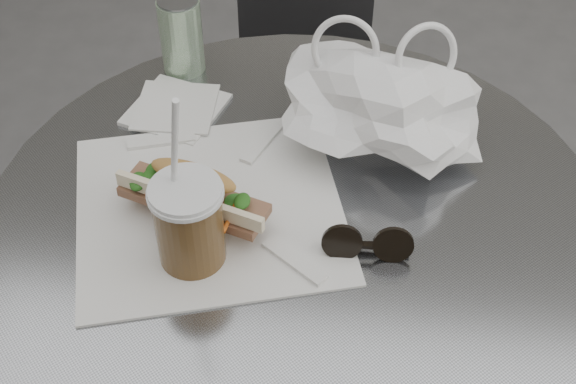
# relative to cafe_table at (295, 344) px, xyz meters

# --- Properties ---
(cafe_table) EXTENTS (0.76, 0.76, 0.74)m
(cafe_table) POSITION_rel_cafe_table_xyz_m (0.00, 0.00, 0.00)
(cafe_table) COLOR slate
(cafe_table) RESTS_ON ground
(chair_far) EXTENTS (0.34, 0.37, 0.65)m
(chair_far) POSITION_rel_cafe_table_xyz_m (-0.07, 0.61, -0.17)
(chair_far) COLOR #2A2A2C
(chair_far) RESTS_ON ground
(sandwich_paper) EXTENTS (0.40, 0.38, 0.00)m
(sandwich_paper) POSITION_rel_cafe_table_xyz_m (-0.11, -0.01, 0.28)
(sandwich_paper) COLOR white
(sandwich_paper) RESTS_ON cafe_table
(banh_mi) EXTENTS (0.23, 0.14, 0.07)m
(banh_mi) POSITION_rel_cafe_table_xyz_m (-0.12, -0.02, 0.31)
(banh_mi) COLOR #B67844
(banh_mi) RESTS_ON sandwich_paper
(iced_coffee) EXTENTS (0.08, 0.08, 0.24)m
(iced_coffee) POSITION_rel_cafe_table_xyz_m (-0.11, -0.08, 0.33)
(iced_coffee) COLOR brown
(iced_coffee) RESTS_ON cafe_table
(sunglasses) EXTENTS (0.11, 0.03, 0.05)m
(sunglasses) POSITION_rel_cafe_table_xyz_m (0.09, -0.05, 0.29)
(sunglasses) COLOR black
(sunglasses) RESTS_ON cafe_table
(plastic_bag) EXTENTS (0.28, 0.23, 0.12)m
(plastic_bag) POSITION_rel_cafe_table_xyz_m (0.09, 0.15, 0.34)
(plastic_bag) COLOR white
(plastic_bag) RESTS_ON cafe_table
(napkin_stack) EXTENTS (0.14, 0.14, 0.01)m
(napkin_stack) POSITION_rel_cafe_table_xyz_m (-0.19, 0.17, 0.28)
(napkin_stack) COLOR white
(napkin_stack) RESTS_ON cafe_table
(drink_can) EXTENTS (0.06, 0.06, 0.12)m
(drink_can) POSITION_rel_cafe_table_xyz_m (-0.20, 0.27, 0.33)
(drink_can) COLOR #5D9456
(drink_can) RESTS_ON cafe_table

